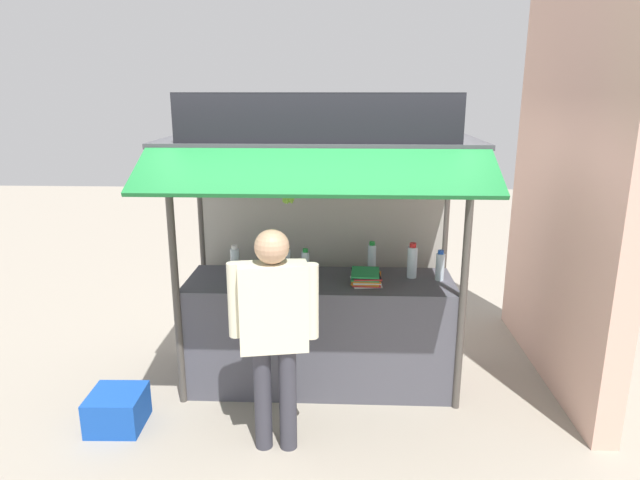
# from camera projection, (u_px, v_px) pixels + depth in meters

# --- Properties ---
(ground_plane) EXTENTS (20.00, 20.00, 0.00)m
(ground_plane) POSITION_uv_depth(u_px,v_px,m) (320.00, 382.00, 4.99)
(ground_plane) COLOR #9E9384
(stall_counter) EXTENTS (2.26, 0.73, 0.96)m
(stall_counter) POSITION_uv_depth(u_px,v_px,m) (320.00, 332.00, 4.86)
(stall_counter) COLOR #4C4C56
(stall_counter) RESTS_ON ground
(stall_structure) EXTENTS (2.46, 1.64, 2.50)m
(stall_structure) POSITION_uv_depth(u_px,v_px,m) (321.00, 210.00, 4.71)
(stall_structure) COLOR #4C4742
(stall_structure) RESTS_ON ground
(water_bottle_mid_right) EXTENTS (0.07, 0.07, 0.25)m
(water_bottle_mid_right) POSITION_uv_depth(u_px,v_px,m) (305.00, 263.00, 4.80)
(water_bottle_mid_right) COLOR silver
(water_bottle_mid_right) RESTS_ON stall_counter
(water_bottle_right) EXTENTS (0.08, 0.08, 0.28)m
(water_bottle_right) POSITION_uv_depth(u_px,v_px,m) (286.00, 261.00, 4.80)
(water_bottle_right) COLOR silver
(water_bottle_right) RESTS_ON stall_counter
(water_bottle_back_right) EXTENTS (0.09, 0.09, 0.31)m
(water_bottle_back_right) POSITION_uv_depth(u_px,v_px,m) (412.00, 261.00, 4.76)
(water_bottle_back_right) COLOR silver
(water_bottle_back_right) RESTS_ON stall_counter
(water_bottle_front_left) EXTENTS (0.07, 0.07, 0.26)m
(water_bottle_front_left) POSITION_uv_depth(u_px,v_px,m) (440.00, 266.00, 4.70)
(water_bottle_front_left) COLOR silver
(water_bottle_front_left) RESTS_ON stall_counter
(water_bottle_left) EXTENTS (0.08, 0.08, 0.27)m
(water_bottle_left) POSITION_uv_depth(u_px,v_px,m) (235.00, 262.00, 4.80)
(water_bottle_left) COLOR silver
(water_bottle_left) RESTS_ON stall_counter
(water_bottle_back_left) EXTENTS (0.07, 0.07, 0.27)m
(water_bottle_back_left) POSITION_uv_depth(u_px,v_px,m) (372.00, 257.00, 4.94)
(water_bottle_back_left) COLOR silver
(water_bottle_back_left) RESTS_ON stall_counter
(magazine_stack_center) EXTENTS (0.22, 0.25, 0.08)m
(magazine_stack_center) POSITION_uv_depth(u_px,v_px,m) (295.00, 280.00, 4.59)
(magazine_stack_center) COLOR blue
(magazine_stack_center) RESTS_ON stall_counter
(magazine_stack_front_right) EXTENTS (0.26, 0.26, 0.04)m
(magazine_stack_front_right) POSITION_uv_depth(u_px,v_px,m) (264.00, 277.00, 4.75)
(magazine_stack_front_right) COLOR yellow
(magazine_stack_front_right) RESTS_ON stall_counter
(magazine_stack_mid_left) EXTENTS (0.26, 0.32, 0.10)m
(magazine_stack_mid_left) POSITION_uv_depth(u_px,v_px,m) (366.00, 277.00, 4.65)
(magazine_stack_mid_left) COLOR white
(magazine_stack_mid_left) RESTS_ON stall_counter
(banana_bunch_inner_left) EXTENTS (0.09, 0.08, 0.24)m
(banana_bunch_inner_left) POSITION_uv_depth(u_px,v_px,m) (203.00, 185.00, 4.09)
(banana_bunch_inner_left) COLOR #332D23
(banana_bunch_leftmost) EXTENTS (0.11, 0.11, 0.31)m
(banana_bunch_leftmost) POSITION_uv_depth(u_px,v_px,m) (288.00, 192.00, 4.08)
(banana_bunch_leftmost) COLOR #332D23
(vendor_person) EXTENTS (0.62, 0.28, 1.64)m
(vendor_person) POSITION_uv_depth(u_px,v_px,m) (274.00, 322.00, 3.83)
(vendor_person) COLOR #383842
(vendor_person) RESTS_ON ground
(plastic_crate) EXTENTS (0.41, 0.41, 0.28)m
(plastic_crate) POSITION_uv_depth(u_px,v_px,m) (117.00, 409.00, 4.30)
(plastic_crate) COLOR #194CB2
(plastic_crate) RESTS_ON ground
(neighbour_wall) EXTENTS (0.20, 2.40, 3.38)m
(neighbour_wall) POSITION_uv_depth(u_px,v_px,m) (568.00, 191.00, 4.75)
(neighbour_wall) COLOR beige
(neighbour_wall) RESTS_ON ground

